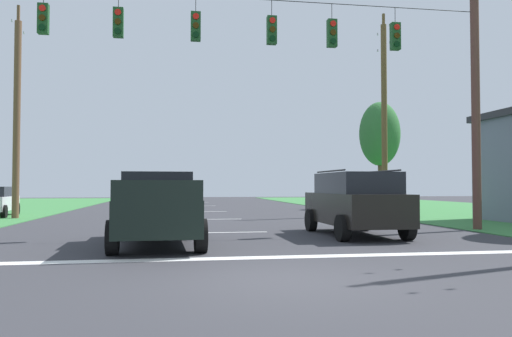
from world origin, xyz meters
TOP-DOWN VIEW (x-y plane):
  - ground_plane at (0.00, 0.00)m, footprint 120.00×120.00m
  - stop_bar_stripe at (0.00, 2.57)m, footprint 15.66×0.45m
  - lane_dash_0 at (0.00, 8.57)m, footprint 2.50×0.15m
  - lane_dash_1 at (0.00, 15.23)m, footprint 2.50×0.15m
  - lane_dash_2 at (0.00, 22.20)m, footprint 2.50×0.15m
  - lane_dash_3 at (0.00, 30.84)m, footprint 2.50×0.15m
  - lane_dash_4 at (0.00, 38.85)m, footprint 2.50×0.15m
  - overhead_signal_span at (-0.27, 8.10)m, footprint 18.51×0.31m
  - pickup_truck at (-2.32, 5.47)m, footprint 2.44×5.47m
  - suv_black at (3.78, 6.92)m, footprint 2.23×4.81m
  - utility_pole_mid_right at (9.09, 16.79)m, footprint 0.30×1.67m
  - utility_pole_near_left at (-9.34, 17.12)m, footprint 0.32×1.94m
  - tree_roadside_right at (12.15, 24.61)m, footprint 2.80×2.80m

SIDE VIEW (x-z plane):
  - ground_plane at x=0.00m, z-range 0.00..0.00m
  - stop_bar_stripe at x=0.00m, z-range 0.00..0.01m
  - lane_dash_0 at x=0.00m, z-range 0.00..0.01m
  - lane_dash_1 at x=0.00m, z-range 0.00..0.01m
  - lane_dash_2 at x=0.00m, z-range 0.00..0.01m
  - lane_dash_3 at x=0.00m, z-range 0.00..0.01m
  - lane_dash_4 at x=0.00m, z-range 0.00..0.01m
  - pickup_truck at x=-2.32m, z-range -0.01..1.94m
  - suv_black at x=3.78m, z-range 0.03..2.09m
  - overhead_signal_span at x=-0.27m, z-range 0.63..9.03m
  - utility_pole_near_left at x=-9.34m, z-range -0.23..10.02m
  - tree_roadside_right at x=12.15m, z-range 1.44..8.81m
  - utility_pole_mid_right at x=9.09m, z-range -0.03..10.71m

